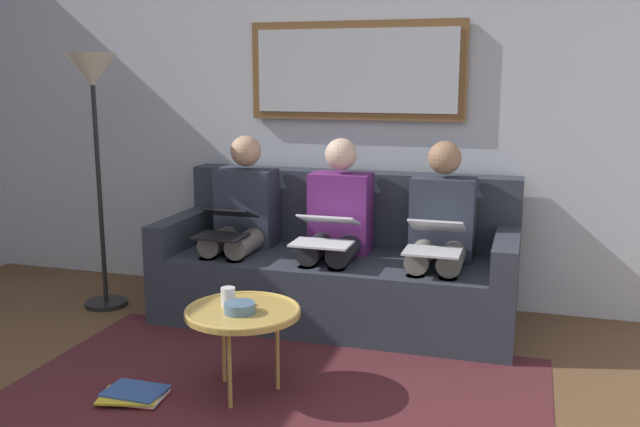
{
  "coord_description": "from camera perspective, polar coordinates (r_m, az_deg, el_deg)",
  "views": [
    {
      "loc": [
        -1.13,
        2.03,
        1.53
      ],
      "look_at": [
        0.0,
        -1.7,
        0.75
      ],
      "focal_mm": 39.23,
      "sensor_mm": 36.0,
      "label": 1
    }
  ],
  "objects": [
    {
      "name": "laptop_silver",
      "position": [
        3.98,
        9.36,
        -1.9
      ],
      "size": [
        0.31,
        0.39,
        0.17
      ],
      "color": "silver"
    },
    {
      "name": "area_rug",
      "position": [
        3.45,
        -4.26,
        -14.97
      ],
      "size": [
        2.6,
        1.8,
        0.01
      ],
      "primitive_type": "cube",
      "color": "#4C1E23",
      "rests_on": "ground_plane"
    },
    {
      "name": "framed_mirror",
      "position": [
        4.67,
        2.93,
        11.54
      ],
      "size": [
        1.44,
        0.05,
        0.64
      ],
      "color": "brown"
    },
    {
      "name": "person_right",
      "position": [
        4.54,
        -6.46,
        -0.46
      ],
      "size": [
        0.38,
        0.58,
        1.14
      ],
      "color": "#2D3342",
      "rests_on": "couch"
    },
    {
      "name": "wall_rear",
      "position": [
        4.77,
        3.18,
        8.53
      ],
      "size": [
        6.0,
        0.12,
        2.6
      ],
      "primitive_type": "cube",
      "color": "#B7BCC6",
      "rests_on": "ground_plane"
    },
    {
      "name": "laptop_white",
      "position": [
        4.11,
        0.46,
        -1.37
      ],
      "size": [
        0.34,
        0.37,
        0.16
      ],
      "color": "white"
    },
    {
      "name": "standing_lamp",
      "position": [
        4.72,
        -17.98,
        8.84
      ],
      "size": [
        0.32,
        0.32,
        1.66
      ],
      "color": "black",
      "rests_on": "ground_plane"
    },
    {
      "name": "magazine_stack",
      "position": [
        3.56,
        -14.95,
        -14.09
      ],
      "size": [
        0.32,
        0.27,
        0.04
      ],
      "color": "red",
      "rests_on": "ground_plane"
    },
    {
      "name": "bowl",
      "position": [
        3.33,
        -6.57,
        -7.66
      ],
      "size": [
        0.15,
        0.15,
        0.05
      ],
      "primitive_type": "cylinder",
      "color": "slate",
      "rests_on": "coffee_table"
    },
    {
      "name": "cup",
      "position": [
        3.44,
        -7.51,
        -6.73
      ],
      "size": [
        0.07,
        0.07,
        0.09
      ],
      "primitive_type": "cylinder",
      "color": "silver",
      "rests_on": "coffee_table"
    },
    {
      "name": "couch",
      "position": [
        4.47,
        1.56,
        -4.52
      ],
      "size": [
        2.2,
        0.9,
        0.9
      ],
      "color": "#2D333D",
      "rests_on": "ground_plane"
    },
    {
      "name": "laptop_black",
      "position": [
        4.33,
        -7.68,
        -0.78
      ],
      "size": [
        0.3,
        0.38,
        0.17
      ],
      "color": "black"
    },
    {
      "name": "person_left",
      "position": [
        4.21,
        9.77,
        -1.49
      ],
      "size": [
        0.38,
        0.58,
        1.14
      ],
      "color": "#2D3342",
      "rests_on": "couch"
    },
    {
      "name": "person_middle",
      "position": [
        4.33,
        1.34,
        -0.97
      ],
      "size": [
        0.38,
        0.58,
        1.14
      ],
      "color": "#66236B",
      "rests_on": "couch"
    },
    {
      "name": "coffee_table",
      "position": [
        3.38,
        -6.32,
        -8.05
      ],
      "size": [
        0.56,
        0.56,
        0.44
      ],
      "color": "tan",
      "rests_on": "ground_plane"
    }
  ]
}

